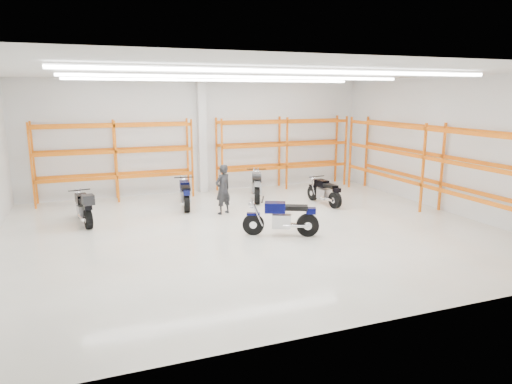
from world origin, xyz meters
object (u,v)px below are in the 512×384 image
object	(u,v)px
motorcycle_back_c	(257,187)
motorcycle_back_d	(325,192)
motorcycle_back_b	(185,195)
motorcycle_main	(284,219)
motorcycle_back_a	(84,208)
standing_man	(223,189)
structural_column	(202,137)

from	to	relation	value
motorcycle_back_c	motorcycle_back_d	world-z (taller)	motorcycle_back_c
motorcycle_back_b	motorcycle_back_d	distance (m)	5.00
motorcycle_main	motorcycle_back_c	xyz separation A→B (m)	(0.85, 4.47, 0.01)
motorcycle_back_a	motorcycle_back_b	world-z (taller)	motorcycle_back_a
motorcycle_back_a	motorcycle_back_c	xyz separation A→B (m)	(6.11, 1.32, 0.00)
motorcycle_back_d	motorcycle_back_a	bearing A→B (deg)	178.01
motorcycle_back_a	motorcycle_back_d	bearing A→B (deg)	-1.99
motorcycle_back_d	standing_man	xyz separation A→B (m)	(-3.81, 0.06, 0.38)
motorcycle_back_c	standing_man	bearing A→B (deg)	-139.00
motorcycle_back_a	motorcycle_back_d	xyz separation A→B (m)	(8.15, -0.28, -0.06)
motorcycle_main	standing_man	world-z (taller)	standing_man
motorcycle_back_a	motorcycle_back_b	xyz separation A→B (m)	(3.32, 1.00, -0.04)
motorcycle_main	motorcycle_back_b	size ratio (longest dim) A/B	0.99
motorcycle_main	standing_man	size ratio (longest dim) A/B	1.22
motorcycle_back_d	standing_man	bearing A→B (deg)	179.06
motorcycle_main	structural_column	world-z (taller)	structural_column
motorcycle_back_b	motorcycle_back_c	bearing A→B (deg)	6.43
standing_man	structural_column	bearing A→B (deg)	-119.47
structural_column	motorcycle_back_b	bearing A→B (deg)	-117.16
motorcycle_back_b	motorcycle_back_d	size ratio (longest dim) A/B	1.04
motorcycle_back_c	motorcycle_main	bearing A→B (deg)	-100.73
motorcycle_back_c	motorcycle_back_d	xyz separation A→B (m)	(2.04, -1.60, -0.06)
standing_man	motorcycle_back_a	bearing A→B (deg)	-28.67
motorcycle_back_b	structural_column	world-z (taller)	structural_column
motorcycle_back_a	motorcycle_back_d	size ratio (longest dim) A/B	1.05
motorcycle_back_b	motorcycle_back_c	size ratio (longest dim) A/B	0.96
motorcycle_main	motorcycle_back_c	size ratio (longest dim) A/B	0.94
motorcycle_back_a	motorcycle_main	bearing A→B (deg)	-30.93
motorcycle_back_c	structural_column	bearing A→B (deg)	125.47
motorcycle_back_d	motorcycle_main	bearing A→B (deg)	-135.14
motorcycle_main	motorcycle_back_d	world-z (taller)	motorcycle_main
structural_column	motorcycle_back_c	bearing A→B (deg)	-54.53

